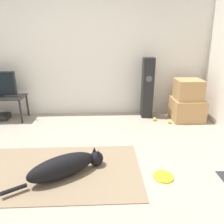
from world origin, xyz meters
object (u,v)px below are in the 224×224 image
at_px(cardboard_box_lower, 187,109).
at_px(floor_speaker, 147,88).
at_px(dog, 66,166).
at_px(frisbee, 163,177).
at_px(game_console, 1,117).
at_px(cardboard_box_upper, 188,89).
at_px(tennis_ball_near_speaker, 155,119).
at_px(tennis_ball_by_boxes, 170,122).

bearing_deg(cardboard_box_lower, floor_speaker, 164.98).
height_order(dog, frisbee, dog).
bearing_deg(game_console, cardboard_box_lower, -2.58).
bearing_deg(frisbee, cardboard_box_upper, 63.24).
height_order(cardboard_box_upper, floor_speaker, floor_speaker).
relative_size(frisbee, game_console, 0.75).
bearing_deg(tennis_ball_near_speaker, floor_speaker, 116.11).
bearing_deg(cardboard_box_lower, tennis_ball_near_speaker, -175.83).
bearing_deg(dog, tennis_ball_by_boxes, 42.35).
bearing_deg(cardboard_box_upper, cardboard_box_lower, -3.50).
distance_m(dog, game_console, 2.42).
relative_size(cardboard_box_upper, tennis_ball_by_boxes, 7.04).
xyz_separation_m(dog, cardboard_box_lower, (2.04, 1.70, 0.06)).
xyz_separation_m(cardboard_box_lower, game_console, (-3.58, 0.16, -0.15)).
bearing_deg(cardboard_box_upper, floor_speaker, 164.68).
bearing_deg(tennis_ball_by_boxes, floor_speaker, 133.66).
relative_size(frisbee, tennis_ball_near_speaker, 3.52).
height_order(dog, cardboard_box_lower, cardboard_box_lower).
xyz_separation_m(cardboard_box_lower, cardboard_box_upper, (-0.02, 0.00, 0.39)).
bearing_deg(dog, cardboard_box_upper, 40.16).
distance_m(cardboard_box_upper, floor_speaker, 0.75).
distance_m(frisbee, cardboard_box_lower, 2.01).
bearing_deg(tennis_ball_by_boxes, cardboard_box_lower, 26.37).
distance_m(cardboard_box_upper, tennis_ball_near_speaker, 0.82).
bearing_deg(game_console, frisbee, -35.99).
bearing_deg(cardboard_box_upper, game_console, 177.43).
relative_size(cardboard_box_lower, tennis_ball_near_speaker, 8.66).
bearing_deg(cardboard_box_lower, dog, -140.13).
height_order(tennis_ball_by_boxes, tennis_ball_near_speaker, same).
height_order(tennis_ball_near_speaker, game_console, game_console).
height_order(cardboard_box_lower, game_console, cardboard_box_lower).
xyz_separation_m(floor_speaker, tennis_ball_near_speaker, (0.12, -0.24, -0.54)).
relative_size(tennis_ball_by_boxes, tennis_ball_near_speaker, 1.00).
xyz_separation_m(frisbee, game_console, (-2.67, 1.94, 0.04)).
bearing_deg(floor_speaker, dog, -124.30).
xyz_separation_m(cardboard_box_upper, floor_speaker, (-0.72, 0.20, -0.02)).
bearing_deg(frisbee, tennis_ball_near_speaker, 80.38).
relative_size(cardboard_box_lower, cardboard_box_upper, 1.23).
distance_m(floor_speaker, game_console, 2.89).
distance_m(cardboard_box_upper, tennis_ball_by_boxes, 0.69).
bearing_deg(cardboard_box_upper, frisbee, -116.76).
bearing_deg(cardboard_box_lower, game_console, 177.42).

